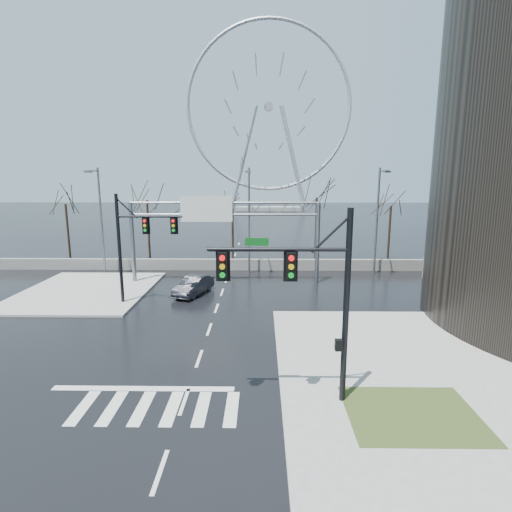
{
  "coord_description": "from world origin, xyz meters",
  "views": [
    {
      "loc": [
        3.18,
        -18.97,
        9.1
      ],
      "look_at": [
        2.82,
        6.91,
        4.0
      ],
      "focal_mm": 28.0,
      "sensor_mm": 36.0,
      "label": 1
    }
  ],
  "objects_px": {
    "sign_gantry": "(220,224)",
    "car": "(194,286)",
    "signal_mast_far": "(134,239)",
    "signal_mast_near": "(312,289)",
    "ferris_wheel": "(269,114)"
  },
  "relations": [
    {
      "from": "signal_mast_far",
      "to": "ferris_wheel",
      "type": "relative_size",
      "value": 0.16
    },
    {
      "from": "signal_mast_far",
      "to": "car",
      "type": "height_order",
      "value": "signal_mast_far"
    },
    {
      "from": "signal_mast_near",
      "to": "sign_gantry",
      "type": "bearing_deg",
      "value": 106.19
    },
    {
      "from": "signal_mast_far",
      "to": "sign_gantry",
      "type": "distance_m",
      "value": 8.14
    },
    {
      "from": "signal_mast_far",
      "to": "car",
      "type": "bearing_deg",
      "value": 33.69
    },
    {
      "from": "signal_mast_near",
      "to": "ferris_wheel",
      "type": "xyz_separation_m",
      "value": [
        -0.14,
        99.04,
        21.26
      ]
    },
    {
      "from": "sign_gantry",
      "to": "ferris_wheel",
      "type": "relative_size",
      "value": 0.32
    },
    {
      "from": "signal_mast_far",
      "to": "ferris_wheel",
      "type": "xyz_separation_m",
      "value": [
        10.87,
        86.04,
        21.3
      ]
    },
    {
      "from": "sign_gantry",
      "to": "car",
      "type": "bearing_deg",
      "value": -117.04
    },
    {
      "from": "signal_mast_far",
      "to": "ferris_wheel",
      "type": "bearing_deg",
      "value": 82.8
    },
    {
      "from": "sign_gantry",
      "to": "ferris_wheel",
      "type": "height_order",
      "value": "ferris_wheel"
    },
    {
      "from": "signal_mast_near",
      "to": "sign_gantry",
      "type": "height_order",
      "value": "signal_mast_near"
    },
    {
      "from": "sign_gantry",
      "to": "signal_mast_near",
      "type": "bearing_deg",
      "value": -73.81
    },
    {
      "from": "signal_mast_far",
      "to": "sign_gantry",
      "type": "height_order",
      "value": "signal_mast_far"
    },
    {
      "from": "signal_mast_near",
      "to": "car",
      "type": "height_order",
      "value": "signal_mast_near"
    }
  ]
}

